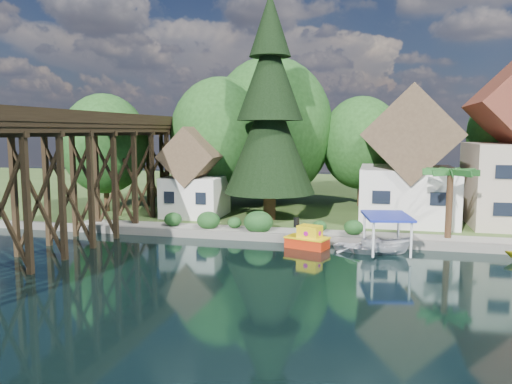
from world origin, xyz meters
The scene contains 14 objects.
ground centered at (0.00, 0.00, 0.00)m, with size 140.00×140.00×0.00m, color black.
bank centered at (0.00, 34.00, 0.25)m, with size 140.00×52.00×0.50m, color #354F1F.
seawall centered at (4.00, 8.00, 0.31)m, with size 60.00×0.40×0.62m, color slate.
promenade centered at (6.00, 9.30, 0.53)m, with size 50.00×2.60×0.06m, color gray.
trestle_bridge centered at (-16.00, 5.17, 5.35)m, with size 4.12×44.18×9.30m.
house_left centered at (7.00, 16.00, 5.14)m, with size 7.64×8.64×11.02m.
shed centered at (-11.00, 14.50, 3.83)m, with size 5.09×5.40×7.85m.
bg_trees centered at (1.00, 21.25, 7.29)m, with size 49.90×13.30×10.57m.
shrubs centered at (-4.60, 9.26, 1.23)m, with size 15.76×2.47×1.70m.
conifer centered at (-4.22, 14.14, 9.50)m, with size 7.59×7.59×18.69m.
palm_tree centered at (9.46, 9.66, 5.02)m, with size 4.46×4.46×5.18m.
tugboat centered at (0.02, 6.65, 0.62)m, with size 3.22×2.41×2.08m.
boat_white_a centered at (3.59, 6.32, 0.37)m, with size 2.52×3.53×0.73m, color white.
boat_canopy centered at (5.21, 5.98, 1.12)m, with size 3.45×4.48×2.61m.
Camera 1 is at (4.33, -26.75, 7.99)m, focal length 35.00 mm.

